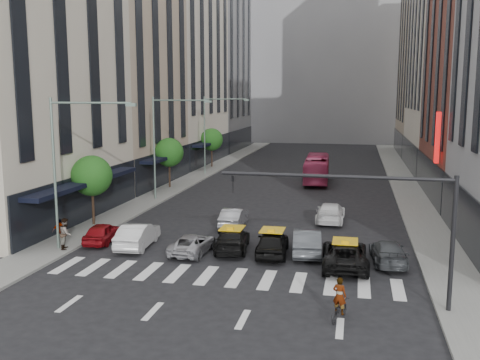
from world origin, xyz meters
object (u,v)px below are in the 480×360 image
Objects in this scene: car_white_front at (138,235)px; taxi_center at (272,243)px; bus at (317,169)px; pedestrian_near at (66,233)px; motorcycle at (339,310)px; streetlamp_near at (68,154)px; streetlamp_mid at (164,134)px; streetlamp_far at (212,125)px; pedestrian_far at (60,231)px; taxi_left at (232,239)px; car_red at (102,233)px.

car_white_front is 1.04× the size of taxi_center.
bus reaches higher than pedestrian_near.
bus is 6.35× the size of motorcycle.
streetlamp_near is 0.87× the size of bus.
bus is (12.36, 13.35, -4.47)m from streetlamp_mid.
pedestrian_far is (-1.44, -30.96, -4.99)m from streetlamp_far.
taxi_left is at bearing -96.57° from pedestrian_near.
streetlamp_mid is 2.04× the size of taxi_center.
streetlamp_far is at bearing -80.16° from taxi_left.
bus is (8.91, 27.64, 0.68)m from car_white_front.
taxi_left is (8.47, 0.08, 0.04)m from car_red.
pedestrian_near is (-0.41, -0.04, -4.82)m from streetlamp_near.
taxi_left is 0.46× the size of bus.
taxi_left is at bearing 81.24° from bus.
streetlamp_mid is 1.92× the size of taxi_left.
streetlamp_mid is 15.84m from pedestrian_far.
car_white_front is 2.83× the size of motorcycle.
bus is at bearing -118.87° from car_red.
car_white_front reaches higher than motorcycle.
car_red is at bearing 174.38° from pedestrian_far.
car_white_front is at bearing -3.80° from taxi_center.
car_white_front is (3.45, 1.71, -5.15)m from streetlamp_near.
taxi_center is 0.43× the size of bus.
bus is at bearing -12.12° from streetlamp_far.
pedestrian_near is at bearing 4.29° from taxi_center.
car_white_front is at bearing 26.33° from streetlamp_near.
car_white_front is (3.45, -14.29, -5.15)m from streetlamp_mid.
streetlamp_near is at bearing 112.37° from pedestrian_far.
streetlamp_far is 0.87× the size of bus.
pedestrian_near is at bearing 101.77° from pedestrian_far.
pedestrian_far is (-1.44, 1.04, -4.99)m from streetlamp_near.
streetlamp_mid reaches higher than motorcycle.
streetlamp_mid is 4.80× the size of pedestrian_near.
taxi_center is (11.84, -30.28, -5.15)m from streetlamp_far.
streetlamp_far reaches higher than bus.
pedestrian_far is (-1.03, 1.08, -0.17)m from pedestrian_near.
pedestrian_far is (-2.29, -1.13, 0.27)m from car_red.
streetlamp_mid reaches higher than car_red.
streetlamp_far is (0.00, 32.00, 0.00)m from streetlamp_near.
streetlamp_near is at bearing 6.02° from taxi_left.
taxi_center is at bearing -45.16° from motorcycle.
streetlamp_near is at bearing -104.10° from pedestrian_near.
pedestrian_far is (-13.29, -0.68, 0.16)m from taxi_center.
streetlamp_near is 10.91m from taxi_left.
car_red is 2.65m from car_white_front.
motorcycle is at bearing -22.60° from streetlamp_near.
streetlamp_mid is at bearing -63.44° from taxi_left.
pedestrian_far is at bearing -5.22° from motorcycle.
streetlamp_far reaches higher than taxi_left.
car_white_front is 15.05m from motorcycle.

